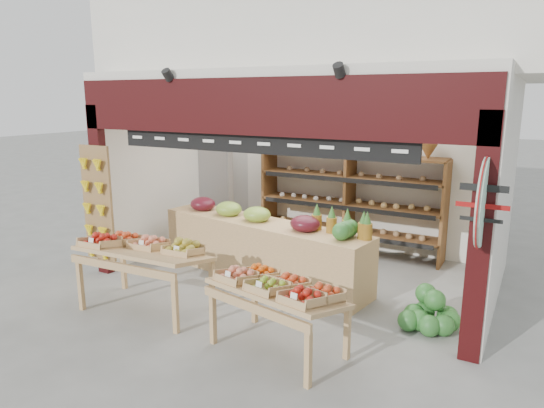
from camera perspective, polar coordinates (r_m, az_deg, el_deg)
The scene contains 11 objects.
ground at distance 7.53m, azimuth 1.82°, elevation -9.05°, with size 60.00×60.00×0.00m, color slate.
shop_structure at distance 8.55m, azimuth 7.31°, elevation 20.17°, with size 6.36×5.12×5.40m.
banana_board at distance 7.97m, azimuth -19.97°, elevation -0.22°, with size 0.60×0.15×1.80m.
gift_sign at distance 5.21m, azimuth 23.56°, elevation 0.16°, with size 0.04×0.93×0.92m.
back_shelving at distance 8.76m, azimuth 9.14°, elevation 2.55°, with size 3.35×0.55×2.04m.
refrigerator at distance 9.96m, azimuth -5.64°, elevation 2.19°, with size 0.77×0.77×1.98m, color silver.
cardboard_stack at distance 8.47m, azimuth -5.50°, elevation -4.81°, with size 1.06×0.87×0.69m.
mid_counter at distance 7.53m, azimuth -1.21°, elevation -5.08°, with size 3.65×1.26×1.12m.
display_table_left at distance 6.67m, azimuth -15.16°, elevation -5.15°, with size 1.70×1.02×1.04m.
display_table_right at distance 5.32m, azimuth 0.73°, elevation -9.93°, with size 1.59×1.09×0.95m.
watermelon_pile at distance 6.34m, azimuth 18.05°, elevation -12.27°, with size 0.70×0.65×0.50m.
Camera 1 is at (3.20, -6.23, 2.77)m, focal length 32.00 mm.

